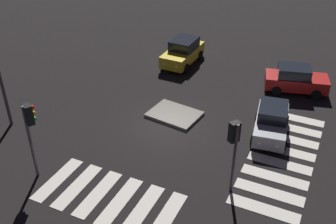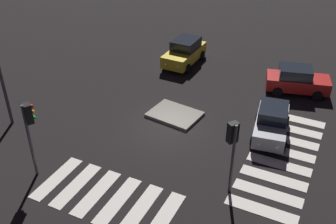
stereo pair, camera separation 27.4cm
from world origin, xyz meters
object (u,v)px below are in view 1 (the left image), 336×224
at_px(car_yellow, 183,52).
at_px(traffic_light_south, 30,123).
at_px(traffic_island, 174,114).
at_px(car_silver, 271,121).
at_px(traffic_light_east, 234,140).
at_px(car_red, 296,79).

height_order(car_yellow, traffic_light_south, traffic_light_south).
bearing_deg(car_yellow, traffic_island, 20.93).
height_order(car_silver, traffic_light_south, traffic_light_south).
height_order(car_silver, traffic_light_east, traffic_light_east).
xyz_separation_m(car_silver, traffic_light_east, (-0.71, -5.20, 1.95)).
bearing_deg(traffic_island, car_silver, 5.72).
distance_m(car_red, traffic_light_east, 11.02).
relative_size(car_silver, car_red, 0.95).
xyz_separation_m(traffic_island, car_red, (5.90, 6.16, 0.77)).
relative_size(car_red, traffic_light_east, 1.17).
bearing_deg(car_yellow, traffic_light_south, -3.43).
height_order(car_yellow, traffic_light_east, traffic_light_east).
bearing_deg(car_red, traffic_light_east, -109.50).
bearing_deg(car_silver, traffic_light_east, -16.24).
distance_m(car_yellow, traffic_light_east, 13.91).
xyz_separation_m(traffic_island, traffic_light_south, (-3.71, -7.57, 2.87)).
relative_size(car_yellow, car_red, 1.01).
distance_m(traffic_island, traffic_light_south, 8.91).
relative_size(car_yellow, traffic_light_south, 1.11).
height_order(car_silver, car_yellow, car_yellow).
bearing_deg(traffic_island, car_red, 46.23).
xyz_separation_m(traffic_island, car_yellow, (-2.49, 7.00, 0.82)).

